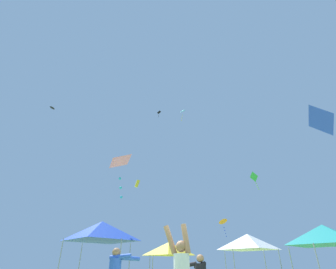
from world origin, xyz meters
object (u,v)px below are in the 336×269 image
Objects in this scene: canopy_tent_blue at (101,231)px; kite_pink_diamond at (120,162)px; canopy_tent_teal at (324,235)px; kite_cyan_diamond at (182,112)px; kite_green_diamond at (254,178)px; kite_yellow_box at (137,184)px; kite_orange_delta at (223,222)px; canopy_tent_white at (248,242)px; kite_black_box at (159,113)px; canopy_tent_yellow at (169,249)px; kite_blue_diamond at (322,120)px; kite_black_delta at (52,108)px.

kite_pink_diamond is (0.63, 0.50, 4.75)m from canopy_tent_blue.
kite_cyan_diamond reaches higher than canopy_tent_teal.
kite_green_diamond is at bearing 48.27° from kite_pink_diamond.
kite_yellow_box is 0.38× the size of kite_orange_delta.
canopy_tent_teal is at bearing -61.68° from canopy_tent_white.
canopy_tent_teal is 1.07× the size of kite_pink_diamond.
kite_cyan_diamond is 1.54× the size of kite_black_box.
kite_blue_diamond is at bearing -40.86° from canopy_tent_yellow.
kite_black_delta reaches higher than canopy_tent_teal.
kite_blue_diamond is 19.77m from kite_orange_delta.
kite_pink_diamond is at bearing -172.15° from canopy_tent_white.
canopy_tent_blue is 1.82× the size of kite_cyan_diamond.
canopy_tent_teal is 33.42m from kite_black_delta.
kite_black_delta is (-16.19, 8.96, 18.24)m from canopy_tent_yellow.
kite_yellow_box is 8.55m from kite_pink_diamond.
canopy_tent_blue is 1.35× the size of canopy_tent_yellow.
canopy_tent_yellow is 26.72m from kite_black_box.
kite_orange_delta is at bearing -23.18° from kite_black_box.
canopy_tent_blue is 5.08m from canopy_tent_yellow.
kite_pink_diamond is (12.68, -11.30, -12.65)m from kite_black_delta.
kite_pink_diamond is (-15.39, -17.26, -4.40)m from kite_green_diamond.
canopy_tent_teal is 5.32m from canopy_tent_white.
canopy_tent_yellow is 0.87× the size of canopy_tent_white.
kite_black_delta is at bearing 146.53° from kite_blue_diamond.
kite_black_delta is at bearing 151.02° from canopy_tent_yellow.
canopy_tent_blue is 4.96× the size of kite_black_delta.
canopy_tent_yellow is at bearing 34.44° from canopy_tent_blue.
kite_black_delta is at bearing -171.99° from kite_orange_delta.
canopy_tent_white is at bearing -112.30° from kite_green_diamond.
kite_black_delta reaches higher than canopy_tent_blue.
canopy_tent_blue reaches higher than canopy_tent_white.
canopy_tent_yellow is 1.97× the size of kite_blue_diamond.
canopy_tent_blue is 9.60m from canopy_tent_white.
kite_pink_diamond is (-8.81, -1.22, 5.25)m from canopy_tent_white.
canopy_tent_white is at bearing 10.28° from canopy_tent_blue.
canopy_tent_white is at bearing -66.85° from kite_black_box.
kite_black_box is (2.28, 18.46, 20.76)m from canopy_tent_blue.
canopy_tent_blue is 14.39m from kite_blue_diamond.
canopy_tent_yellow is 25.88m from kite_cyan_diamond.
kite_yellow_box is at bearing -150.16° from kite_green_diamond.
canopy_tent_teal is at bearing -31.58° from kite_black_delta.
kite_orange_delta is 17.59m from kite_pink_diamond.
kite_orange_delta is at bearing 94.85° from canopy_tent_teal.
kite_black_box reaches higher than kite_blue_diamond.
canopy_tent_teal is 9.75m from canopy_tent_yellow.
canopy_tent_yellow is 21.54m from kite_green_diamond.
canopy_tent_white is at bearing 118.32° from canopy_tent_teal.
kite_black_box is (-3.85, 0.88, 0.43)m from kite_cyan_diamond.
kite_orange_delta is (10.44, 14.96, 2.80)m from canopy_tent_blue.
canopy_tent_white is (5.31, -1.12, 0.35)m from canopy_tent_yellow.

